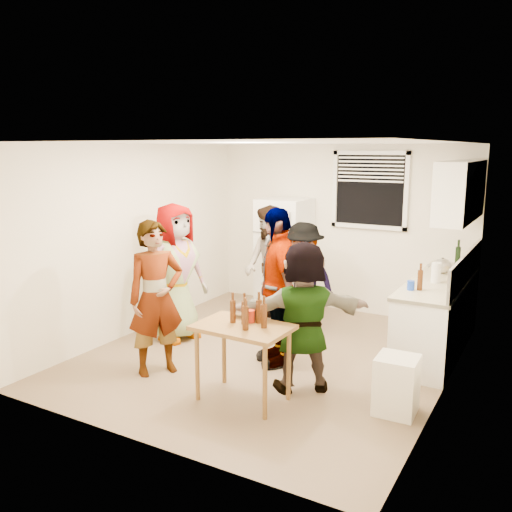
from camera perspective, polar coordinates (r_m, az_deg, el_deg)
The scene contains 23 objects.
room at distance 6.60m, azimuth 1.40°, elevation -10.44°, with size 4.00×4.50×2.50m, color white, non-canonical shape.
window at distance 8.02m, azimuth 11.88°, elevation 6.80°, with size 1.12×0.10×1.06m, color white, non-canonical shape.
refrigerator at distance 8.30m, azimuth 2.99°, elevation 0.20°, with size 0.70×0.70×1.70m, color white.
counter_lower at distance 6.97m, azimuth 18.57°, elevation -6.12°, with size 0.60×2.20×0.86m, color white.
countertop at distance 6.85m, azimuth 18.80°, elevation -2.52°, with size 0.64×2.22×0.04m, color beige.
backsplash at distance 6.76m, azimuth 21.27°, elevation -1.13°, with size 0.03×2.20×0.36m, color beige.
upper_cabinets at distance 6.86m, azimuth 20.76°, elevation 6.44°, with size 0.34×1.60×0.70m, color white.
kettle at distance 7.20m, azimuth 18.97°, elevation -1.72°, with size 0.25×0.21×0.21m, color silver, non-canonical shape.
paper_towel at distance 6.68m, azimuth 18.36°, elevation -2.65°, with size 0.11×0.11×0.24m, color white.
wine_bottle at distance 7.66m, azimuth 20.40°, elevation -1.06°, with size 0.07×0.07×0.27m, color black.
beer_bottle_counter at distance 6.27m, azimuth 16.83°, elevation -3.45°, with size 0.06×0.06×0.22m, color #47230C.
blue_cup at distance 6.24m, azimuth 15.95°, elevation -3.47°, with size 0.08×0.08×0.11m, color blue.
picture_frame at distance 6.99m, azimuth 20.93°, elevation -1.58°, with size 0.02×0.19×0.15m, color #DFB44E.
trash_bin at distance 5.36m, azimuth 14.56°, elevation -13.25°, with size 0.37×0.37×0.55m, color white.
serving_table at distance 5.55m, azimuth -1.36°, elevation -14.84°, with size 0.91×0.61×0.77m, color brown, non-canonical shape.
beer_bottle_table at distance 5.35m, azimuth -2.45°, elevation -7.00°, with size 0.06×0.06×0.22m, color #47230C.
red_cup at distance 5.35m, azimuth -0.60°, elevation -6.97°, with size 0.09×0.09×0.12m, color #B52611.
guest_grey at distance 7.25m, azimuth -8.25°, elevation -8.52°, with size 0.87×1.77×0.56m, color gray.
guest_stripe at distance 6.26m, azimuth -10.20°, elevation -11.88°, with size 0.62×1.70×0.41m, color #141933.
guest_back_left at distance 7.72m, azimuth 1.39°, elevation -7.18°, with size 0.81×1.68×0.63m, color brown.
guest_back_right at distance 7.41m, azimuth 4.87°, elevation -8.01°, with size 0.97×1.50×0.56m, color #46464C.
guest_black at distance 6.41m, azimuth 2.17°, elevation -11.14°, with size 1.06×1.81×0.44m, color black.
guest_orange at distance 5.79m, azimuth 4.85°, elevation -13.72°, with size 1.44×1.56×0.46m, color #EA8A49.
Camera 1 is at (2.88, -5.41, 2.44)m, focal length 38.00 mm.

